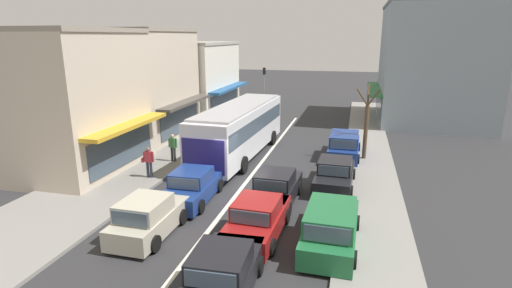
% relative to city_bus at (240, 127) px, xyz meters
% --- Properties ---
extents(ground_plane, '(140.00, 140.00, 0.00)m').
position_rel_city_bus_xyz_m(ground_plane, '(1.61, -5.16, -1.88)').
color(ground_plane, '#2D2D30').
extents(lane_centre_line, '(0.20, 28.00, 0.01)m').
position_rel_city_bus_xyz_m(lane_centre_line, '(1.61, -1.16, -1.88)').
color(lane_centre_line, silver).
rests_on(lane_centre_line, ground).
extents(sidewalk_left, '(5.20, 44.00, 0.14)m').
position_rel_city_bus_xyz_m(sidewalk_left, '(-5.19, 0.84, -1.81)').
color(sidewalk_left, gray).
rests_on(sidewalk_left, ground).
extents(kerb_right, '(2.80, 44.00, 0.12)m').
position_rel_city_bus_xyz_m(kerb_right, '(7.81, 0.84, -1.82)').
color(kerb_right, gray).
rests_on(kerb_right, ground).
extents(shopfront_corner_near, '(7.79, 7.32, 7.69)m').
position_rel_city_bus_xyz_m(shopfront_corner_near, '(-8.57, -4.64, 1.96)').
color(shopfront_corner_near, beige).
rests_on(shopfront_corner_near, ground).
extents(shopfront_mid_block, '(7.48, 7.66, 7.81)m').
position_rel_city_bus_xyz_m(shopfront_mid_block, '(-8.57, 3.10, 2.02)').
color(shopfront_mid_block, beige).
rests_on(shopfront_mid_block, ground).
extents(shopfront_far_end, '(8.43, 9.38, 6.76)m').
position_rel_city_bus_xyz_m(shopfront_far_end, '(-8.57, 11.88, 1.49)').
color(shopfront_far_end, silver).
rests_on(shopfront_far_end, ground).
extents(building_right_far, '(9.55, 10.59, 9.96)m').
position_rel_city_bus_xyz_m(building_right_far, '(13.09, 14.20, 3.09)').
color(building_right_far, '#84939E').
rests_on(building_right_far, ground).
extents(city_bus, '(3.13, 10.97, 3.23)m').
position_rel_city_bus_xyz_m(city_bus, '(0.00, 0.00, 0.00)').
color(city_bus, silver).
rests_on(city_bus, ground).
extents(hatchback_adjacent_lane_trail, '(1.86, 3.72, 1.54)m').
position_rel_city_bus_xyz_m(hatchback_adjacent_lane_trail, '(-0.43, -10.69, -1.17)').
color(hatchback_adjacent_lane_trail, '#B7B29E').
rests_on(hatchback_adjacent_lane_trail, ground).
extents(sedan_queue_gap_filler, '(2.01, 4.26, 1.47)m').
position_rel_city_bus_xyz_m(sedan_queue_gap_filler, '(3.53, -9.70, -1.22)').
color(sedan_queue_gap_filler, maroon).
rests_on(sedan_queue_gap_filler, ground).
extents(sedan_behind_bus_mid, '(2.03, 4.27, 1.47)m').
position_rel_city_bus_xyz_m(sedan_behind_bus_mid, '(3.41, -13.48, -1.22)').
color(sedan_behind_bus_mid, black).
rests_on(sedan_behind_bus_mid, ground).
extents(sedan_queue_far_back, '(1.95, 4.23, 1.47)m').
position_rel_city_bus_xyz_m(sedan_queue_far_back, '(-0.13, -7.19, -1.22)').
color(sedan_queue_far_back, navy).
rests_on(sedan_queue_far_back, ground).
extents(sedan_behind_bus_near, '(2.01, 4.26, 1.47)m').
position_rel_city_bus_xyz_m(sedan_behind_bus_near, '(3.57, -6.53, -1.22)').
color(sedan_behind_bus_near, black).
rests_on(sedan_behind_bus_near, ground).
extents(parked_wagon_kerb_front, '(2.03, 4.55, 1.58)m').
position_rel_city_bus_xyz_m(parked_wagon_kerb_front, '(6.24, -9.84, -1.14)').
color(parked_wagon_kerb_front, '#1E6638').
rests_on(parked_wagon_kerb_front, ground).
extents(parked_sedan_kerb_second, '(2.00, 4.25, 1.47)m').
position_rel_city_bus_xyz_m(parked_sedan_kerb_second, '(6.04, -3.93, -1.22)').
color(parked_sedan_kerb_second, black).
rests_on(parked_sedan_kerb_second, ground).
extents(parked_wagon_kerb_third, '(1.98, 4.52, 1.58)m').
position_rel_city_bus_xyz_m(parked_wagon_kerb_third, '(6.30, 1.31, -1.14)').
color(parked_wagon_kerb_third, navy).
rests_on(parked_wagon_kerb_third, ground).
extents(traffic_light_downstreet, '(0.33, 0.24, 4.20)m').
position_rel_city_bus_xyz_m(traffic_light_downstreet, '(-2.32, 16.81, 0.97)').
color(traffic_light_downstreet, gray).
rests_on(traffic_light_downstreet, ground).
extents(street_tree_right, '(1.37, 1.65, 4.53)m').
position_rel_city_bus_xyz_m(street_tree_right, '(7.51, 1.08, 0.22)').
color(street_tree_right, brown).
rests_on(street_tree_right, ground).
extents(pedestrian_with_handbag_near, '(0.64, 0.44, 1.63)m').
position_rel_city_bus_xyz_m(pedestrian_with_handbag_near, '(-3.40, 1.07, -0.81)').
color(pedestrian_with_handbag_near, '#232838').
rests_on(pedestrian_with_handbag_near, sidewalk_left).
extents(pedestrian_browsing_midblock, '(0.65, 0.30, 1.63)m').
position_rel_city_bus_xyz_m(pedestrian_browsing_midblock, '(-3.38, -5.22, -0.81)').
color(pedestrian_browsing_midblock, '#232838').
rests_on(pedestrian_browsing_midblock, sidewalk_left).
extents(pedestrian_far_walker, '(0.57, 0.25, 1.63)m').
position_rel_city_bus_xyz_m(pedestrian_far_walker, '(-3.38, -2.35, -0.81)').
color(pedestrian_far_walker, '#333338').
rests_on(pedestrian_far_walker, sidewalk_left).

